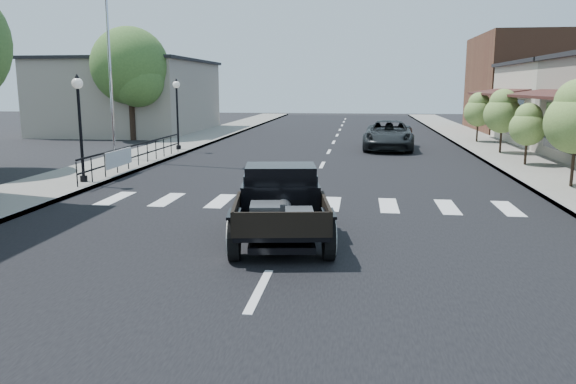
# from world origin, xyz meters

# --- Properties ---
(ground) EXTENTS (120.00, 120.00, 0.00)m
(ground) POSITION_xyz_m (0.00, 0.00, 0.00)
(ground) COLOR black
(ground) RESTS_ON ground
(road) EXTENTS (14.00, 80.00, 0.02)m
(road) POSITION_xyz_m (0.00, 15.00, 0.01)
(road) COLOR black
(road) RESTS_ON ground
(road_markings) EXTENTS (12.00, 60.00, 0.06)m
(road_markings) POSITION_xyz_m (0.00, 10.00, 0.00)
(road_markings) COLOR silver
(road_markings) RESTS_ON ground
(sidewalk_left) EXTENTS (3.00, 80.00, 0.15)m
(sidewalk_left) POSITION_xyz_m (-8.50, 15.00, 0.07)
(sidewalk_left) COLOR gray
(sidewalk_left) RESTS_ON ground
(sidewalk_right) EXTENTS (3.00, 80.00, 0.15)m
(sidewalk_right) POSITION_xyz_m (8.50, 15.00, 0.07)
(sidewalk_right) COLOR #9A978C
(sidewalk_right) RESTS_ON ground
(low_building_left) EXTENTS (10.00, 12.00, 5.00)m
(low_building_left) POSITION_xyz_m (-15.00, 28.00, 2.50)
(low_building_left) COLOR gray
(low_building_left) RESTS_ON ground
(far_building_right) EXTENTS (11.00, 10.00, 7.00)m
(far_building_right) POSITION_xyz_m (15.50, 32.00, 3.50)
(far_building_right) COLOR brown
(far_building_right) RESTS_ON ground
(railing) EXTENTS (0.08, 10.00, 1.00)m
(railing) POSITION_xyz_m (-7.30, 10.00, 0.65)
(railing) COLOR black
(railing) RESTS_ON sidewalk_left
(banner) EXTENTS (0.04, 2.20, 0.60)m
(banner) POSITION_xyz_m (-7.22, 8.00, 0.45)
(banner) COLOR silver
(banner) RESTS_ON sidewalk_left
(lamp_post_b) EXTENTS (0.36, 0.36, 3.54)m
(lamp_post_b) POSITION_xyz_m (-7.60, 6.00, 1.92)
(lamp_post_b) COLOR black
(lamp_post_b) RESTS_ON sidewalk_left
(lamp_post_c) EXTENTS (0.36, 0.36, 3.54)m
(lamp_post_c) POSITION_xyz_m (-7.60, 16.00, 1.92)
(lamp_post_c) COLOR black
(lamp_post_c) RESTS_ON sidewalk_left
(flagpole) EXTENTS (0.12, 0.12, 12.56)m
(flagpole) POSITION_xyz_m (-9.20, 12.00, 6.43)
(flagpole) COLOR silver
(flagpole) RESTS_ON sidewalk_left
(big_tree_far) EXTENTS (4.69, 4.69, 6.89)m
(big_tree_far) POSITION_xyz_m (-12.50, 22.00, 3.45)
(big_tree_far) COLOR #3E622A
(big_tree_far) RESTS_ON ground
(small_tree_b) EXTENTS (1.95, 1.95, 3.25)m
(small_tree_b) POSITION_xyz_m (8.30, 7.16, 1.78)
(small_tree_b) COLOR olive
(small_tree_b) RESTS_ON sidewalk_right
(small_tree_c) EXTENTS (1.44, 1.44, 2.40)m
(small_tree_c) POSITION_xyz_m (8.30, 12.34, 1.35)
(small_tree_c) COLOR olive
(small_tree_c) RESTS_ON sidewalk_right
(small_tree_d) EXTENTS (1.75, 1.75, 2.92)m
(small_tree_d) POSITION_xyz_m (8.30, 16.61, 1.61)
(small_tree_d) COLOR olive
(small_tree_d) RESTS_ON sidewalk_right
(small_tree_e) EXTENTS (1.63, 1.63, 2.72)m
(small_tree_e) POSITION_xyz_m (8.30, 22.23, 1.51)
(small_tree_e) COLOR olive
(small_tree_e) RESTS_ON sidewalk_right
(hotrod_pickup) EXTENTS (2.87, 4.98, 1.63)m
(hotrod_pickup) POSITION_xyz_m (-0.12, 0.32, 0.82)
(hotrod_pickup) COLOR black
(hotrod_pickup) RESTS_ON ground
(second_car) EXTENTS (2.84, 5.60, 1.52)m
(second_car) POSITION_xyz_m (3.06, 18.46, 0.76)
(second_car) COLOR black
(second_car) RESTS_ON ground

